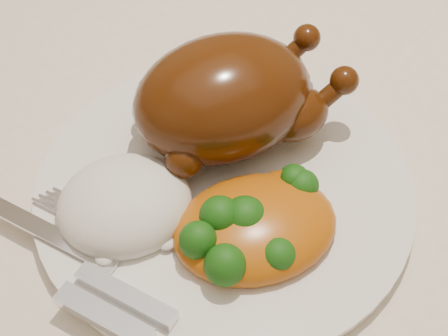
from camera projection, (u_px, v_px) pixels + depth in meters
dining_table at (191, 130)px, 0.72m from camera, size 1.60×0.90×0.76m
tablecloth at (189, 82)px, 0.66m from camera, size 1.73×1.03×0.18m
dinner_plate at (224, 189)px, 0.52m from camera, size 0.41×0.41×0.01m
roast_chicken at (229, 97)px, 0.52m from camera, size 0.20×0.14×0.10m
rice_mound at (125, 205)px, 0.49m from camera, size 0.13×0.13×0.06m
mac_and_cheese at (255, 223)px, 0.48m from camera, size 0.15×0.13×0.05m
cutlery at (96, 280)px, 0.45m from camera, size 0.08×0.18×0.01m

